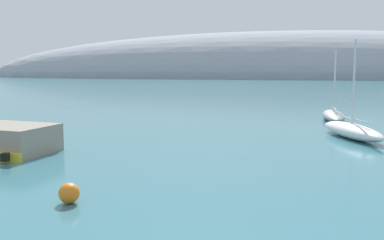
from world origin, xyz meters
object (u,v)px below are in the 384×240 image
Objects in this scene: sailboat_white_mid_mooring at (352,130)px; motorboat_yellow_foreground at (22,151)px; sailboat_grey_near_shore at (333,115)px; mooring_buoy_orange at (69,193)px.

motorboat_yellow_foreground is (-20.91, -10.33, -0.28)m from sailboat_white_mid_mooring.
sailboat_grey_near_shore is at bearing -52.03° from motorboat_yellow_foreground.
sailboat_white_mid_mooring is at bearing -71.50° from motorboat_yellow_foreground.
sailboat_grey_near_shore is 33.23m from mooring_buoy_orange.
mooring_buoy_orange is (-13.93, -18.74, -0.17)m from sailboat_white_mid_mooring.
sailboat_grey_near_shore is 1.03× the size of sailboat_white_mid_mooring.
mooring_buoy_orange is (6.98, -8.41, 0.11)m from motorboat_yellow_foreground.
mooring_buoy_orange is at bearing 124.90° from sailboat_white_mid_mooring.
sailboat_white_mid_mooring reaches higher than mooring_buoy_orange.
sailboat_white_mid_mooring is 9.99× the size of mooring_buoy_orange.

